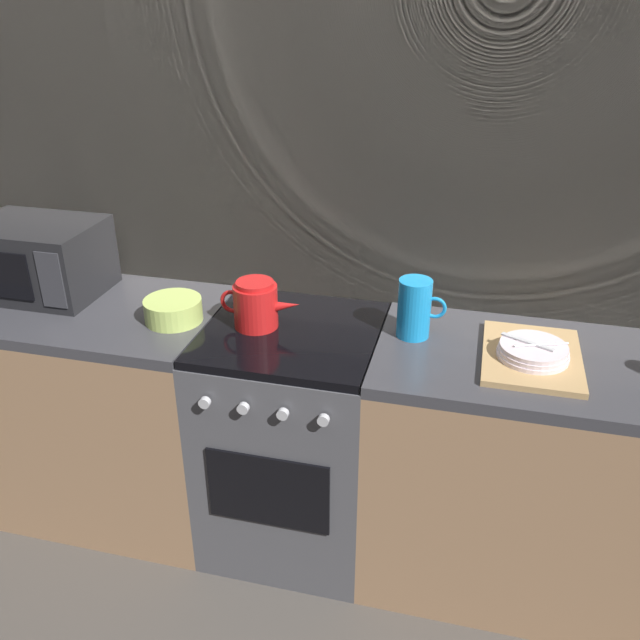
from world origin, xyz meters
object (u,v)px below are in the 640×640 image
microwave (39,258)px  kettle (256,305)px  dish_pile (532,354)px  mixing_bowl (173,310)px  pitcher (415,308)px  stove_unit (293,438)px

microwave → kettle: 0.88m
kettle → dish_pile: 0.91m
mixing_bowl → kettle: bearing=5.1°
pitcher → dish_pile: size_ratio=0.50×
microwave → mixing_bowl: size_ratio=2.30×
stove_unit → mixing_bowl: bearing=-176.0°
kettle → mixing_bowl: (-0.29, -0.03, -0.04)m
stove_unit → kettle: 0.55m
stove_unit → kettle: (-0.12, -0.00, 0.53)m
microwave → kettle: (0.88, -0.08, -0.05)m
stove_unit → mixing_bowl: (-0.42, -0.03, 0.49)m
mixing_bowl → microwave: bearing=169.7°
stove_unit → dish_pile: dish_pile is taller
kettle → pitcher: bearing=7.2°
microwave → pitcher: microwave is taller
stove_unit → microwave: 1.16m
dish_pile → stove_unit: bearing=178.9°
stove_unit → microwave: (-1.00, 0.08, 0.59)m
pitcher → mixing_bowl: bearing=-173.6°
microwave → mixing_bowl: bearing=-10.3°
microwave → kettle: size_ratio=1.62×
stove_unit → microwave: size_ratio=1.96×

